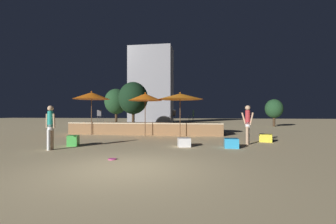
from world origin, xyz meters
TOP-DOWN VIEW (x-y plane):
  - ground_plane at (0.00, 0.00)m, footprint 120.00×120.00m
  - wooden_deck at (-1.97, 10.56)m, footprint 10.88×3.10m
  - patio_umbrella_0 at (-1.58, 8.43)m, footprint 2.20×2.20m
  - patio_umbrella_1 at (-5.58, 8.94)m, footprint 2.53×2.53m
  - patio_umbrella_2 at (0.70, 8.44)m, footprint 2.88×2.88m
  - cube_seat_0 at (3.34, 4.21)m, footprint 0.60×0.60m
  - cube_seat_1 at (1.29, 4.24)m, footprint 0.65×0.65m
  - cube_seat_2 at (-3.75, 3.69)m, footprint 0.55×0.55m
  - cube_seat_3 at (5.40, 6.60)m, footprint 0.78×0.78m
  - person_0 at (-4.02, 2.50)m, footprint 0.46×0.31m
  - person_1 at (4.25, 5.35)m, footprint 0.56×0.35m
  - bistro_chair_0 at (-0.02, 10.55)m, footprint 0.48×0.48m
  - bistro_chair_1 at (-5.74, 10.54)m, footprint 0.40×0.41m
  - bistro_chair_2 at (1.37, 11.38)m, footprint 0.42×0.42m
  - frisbee_disc at (-0.78, 1.07)m, footprint 0.27×0.27m
  - background_tree_0 at (-7.92, 19.40)m, footprint 2.70×2.70m
  - background_tree_1 at (-4.71, 15.83)m, footprint 2.93×2.93m
  - background_tree_2 at (10.12, 20.97)m, footprint 1.93×1.93m
  - distant_building at (-5.84, 28.78)m, footprint 6.64×3.77m

SIDE VIEW (x-z plane):
  - ground_plane at x=0.00m, z-range 0.00..0.00m
  - frisbee_disc at x=-0.78m, z-range 0.00..0.03m
  - cube_seat_1 at x=1.29m, z-range 0.00..0.39m
  - cube_seat_3 at x=5.40m, z-range 0.00..0.40m
  - cube_seat_0 at x=3.34m, z-range 0.00..0.41m
  - cube_seat_2 at x=-3.75m, z-range 0.00..0.48m
  - wooden_deck at x=-1.97m, z-range -0.04..0.81m
  - person_0 at x=-4.02m, z-range 0.10..1.91m
  - person_1 at x=4.25m, z-range 0.11..1.99m
  - bistro_chair_0 at x=-0.02m, z-range 0.94..1.84m
  - bistro_chair_1 at x=-5.74m, z-range 0.94..1.84m
  - bistro_chair_2 at x=1.37m, z-range 0.94..1.84m
  - background_tree_2 at x=10.12m, z-range 0.47..3.55m
  - patio_umbrella_0 at x=-1.58m, z-range 1.12..3.98m
  - patio_umbrella_2 at x=0.70m, z-range 1.15..3.99m
  - patio_umbrella_1 at x=-5.58m, z-range 1.20..4.26m
  - background_tree_0 at x=-7.92m, z-range 0.69..5.08m
  - background_tree_1 at x=-4.71m, z-range 0.69..5.32m
  - distant_building at x=-5.84m, z-range 0.00..11.84m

